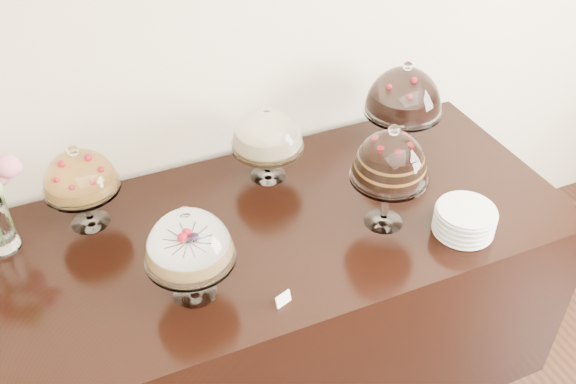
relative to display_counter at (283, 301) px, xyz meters
name	(u,v)px	position (x,y,z in m)	size (l,w,h in m)	color
wall_back	(275,9)	(0.21, 0.55, 1.05)	(5.00, 0.04, 3.00)	beige
display_counter	(283,301)	(0.00, 0.00, 0.00)	(2.20, 1.00, 0.90)	black
cake_stand_sugar_sponge	(188,242)	(-0.41, -0.22, 0.68)	(0.30, 0.30, 0.37)	white
cake_stand_choco_layer	(391,160)	(0.35, -0.15, 0.74)	(0.28, 0.28, 0.43)	white
cake_stand_cheesecake	(267,134)	(0.06, 0.29, 0.66)	(0.30, 0.30, 0.34)	white
cake_stand_dark_choco	(404,94)	(0.67, 0.27, 0.71)	(0.33, 0.33, 0.41)	white
cake_stand_fruit_tart	(79,176)	(-0.67, 0.29, 0.67)	(0.28, 0.28, 0.35)	white
plate_stack	(465,220)	(0.60, -0.32, 0.50)	(0.22, 0.22, 0.10)	silver
price_card_left	(283,299)	(-0.16, -0.38, 0.47)	(0.06, 0.01, 0.04)	white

